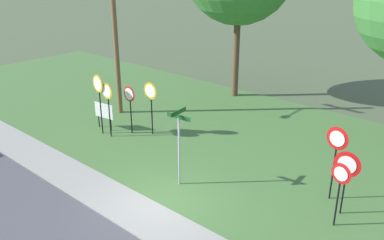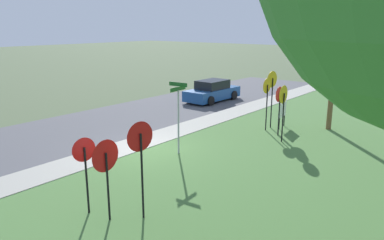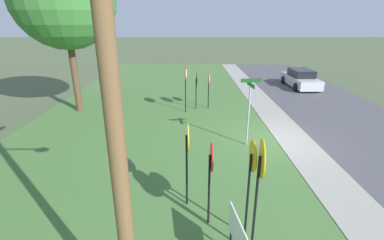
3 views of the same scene
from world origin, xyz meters
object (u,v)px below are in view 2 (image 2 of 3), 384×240
object	(u,v)px
yield_sign_near_left	(106,162)
street_name_post	(178,112)
yield_sign_near_right	(84,158)
stop_sign_near_left	(267,93)
stop_sign_near_right	(283,101)
stop_sign_far_center	(279,100)
stop_sign_far_left	(272,87)
utility_pole	(334,33)
yield_sign_far_left	(140,147)
notice_board	(282,111)
parked_hatchback_near	(212,91)

from	to	relation	value
yield_sign_near_left	street_name_post	size ratio (longest dim) A/B	0.77
yield_sign_near_right	stop_sign_near_left	bearing A→B (deg)	-168.12
stop_sign_near_right	stop_sign_far_center	xyz separation A→B (m)	(-0.78, -0.56, -0.17)
stop_sign_far_left	yield_sign_near_left	size ratio (longest dim) A/B	1.29
stop_sign_near_right	utility_pole	size ratio (longest dim) A/B	0.29
yield_sign_near_right	yield_sign_far_left	size ratio (longest dim) A/B	0.81
stop_sign_near_right	stop_sign_far_left	distance (m)	2.30
yield_sign_far_left	utility_pole	distance (m)	11.97
utility_pole	yield_sign_near_right	bearing A→B (deg)	-8.77
stop_sign_near_right	notice_board	bearing A→B (deg)	-156.15
stop_sign_near_right	stop_sign_far_left	xyz separation A→B (m)	(-1.77, -1.45, 0.25)
stop_sign_near_left	notice_board	distance (m)	1.39
yield_sign_near_right	notice_board	size ratio (longest dim) A/B	1.68
stop_sign_far_left	stop_sign_far_center	world-z (taller)	stop_sign_far_left
stop_sign_near_left	yield_sign_near_left	size ratio (longest dim) A/B	1.16
stop_sign_far_left	yield_sign_near_left	distance (m)	10.82
utility_pole	notice_board	distance (m)	4.27
yield_sign_far_left	street_name_post	bearing A→B (deg)	-141.43
street_name_post	notice_board	size ratio (longest dim) A/B	2.24
yield_sign_far_left	stop_sign_near_right	bearing A→B (deg)	-170.64
stop_sign_near_right	yield_sign_far_left	xyz separation A→B (m)	(8.37, 0.17, 0.15)
yield_sign_near_left	street_name_post	world-z (taller)	street_name_post
stop_sign_far_center	parked_hatchback_near	distance (m)	8.68
stop_sign_far_left	yield_sign_far_left	size ratio (longest dim) A/B	1.07
yield_sign_near_right	notice_board	bearing A→B (deg)	-170.32
stop_sign_far_left	utility_pole	distance (m)	3.68
yield_sign_near_left	parked_hatchback_near	world-z (taller)	yield_sign_near_left
stop_sign_far_left	yield_sign_near_right	distance (m)	10.89
stop_sign_far_center	utility_pole	xyz separation A→B (m)	(-2.52, 1.31, 2.93)
stop_sign_near_left	stop_sign_far_center	distance (m)	0.98
stop_sign_near_left	utility_pole	size ratio (longest dim) A/B	0.30
yield_sign_near_right	parked_hatchback_near	world-z (taller)	yield_sign_near_right
utility_pole	stop_sign_far_center	bearing A→B (deg)	-27.44
stop_sign_near_left	stop_sign_near_right	bearing A→B (deg)	49.66
stop_sign_near_left	street_name_post	xyz separation A→B (m)	(5.16, -1.00, -0.13)
stop_sign_near_right	notice_board	size ratio (longest dim) A/B	1.96
yield_sign_near_left	notice_board	world-z (taller)	yield_sign_near_left
yield_sign_near_right	stop_sign_near_right	bearing A→B (deg)	-176.81
stop_sign_near_left	utility_pole	xyz separation A→B (m)	(-2.08, 2.17, 2.74)
stop_sign_near_right	parked_hatchback_near	world-z (taller)	stop_sign_near_right
stop_sign_near_right	yield_sign_far_left	size ratio (longest dim) A/B	0.95
stop_sign_near_right	utility_pole	distance (m)	4.36
yield_sign_near_left	notice_board	distance (m)	11.16
utility_pole	notice_board	bearing A→B (deg)	-56.34
yield_sign_near_left	stop_sign_near_right	bearing A→B (deg)	175.68
stop_sign_near_left	parked_hatchback_near	distance (m)	7.76
stop_sign_far_left	utility_pole	size ratio (longest dim) A/B	0.33
stop_sign_near_right	yield_sign_near_left	world-z (taller)	stop_sign_near_right
notice_board	parked_hatchback_near	xyz separation A→B (m)	(-3.46, -6.71, -0.23)
yield_sign_far_left	utility_pole	size ratio (longest dim) A/B	0.31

